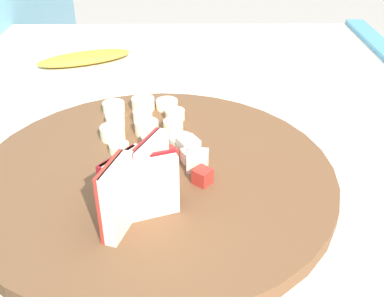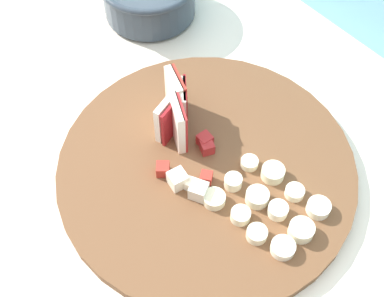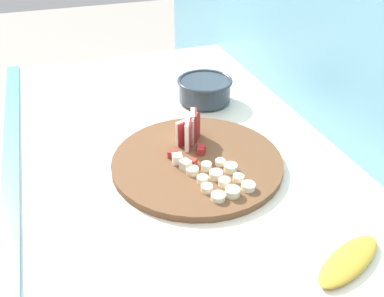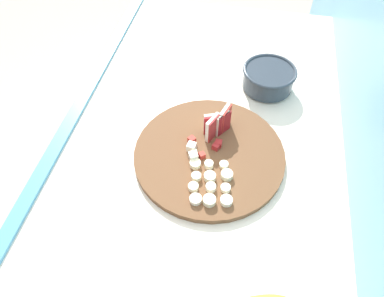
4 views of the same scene
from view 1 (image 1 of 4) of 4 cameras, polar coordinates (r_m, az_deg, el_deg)
The scene contains 5 objects.
cutting_board at distance 0.49m, azimuth -4.15°, elevation -3.36°, with size 0.38×0.38×0.02m, color brown.
apple_wedge_fan at distance 0.40m, azimuth -6.74°, elevation -4.75°, with size 0.09×0.07×0.07m.
apple_dice_pile at distance 0.48m, azimuth -1.14°, elevation -1.63°, with size 0.08×0.09×0.02m.
banana_slice_rows at distance 0.56m, azimuth -5.49°, elevation 3.39°, with size 0.13×0.11×0.02m.
banana_peel at distance 0.82m, azimuth -12.93°, elevation 10.92°, with size 0.16×0.05×0.02m, color gold.
Camera 1 is at (-0.32, 0.00, 1.20)m, focal length 42.86 mm.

